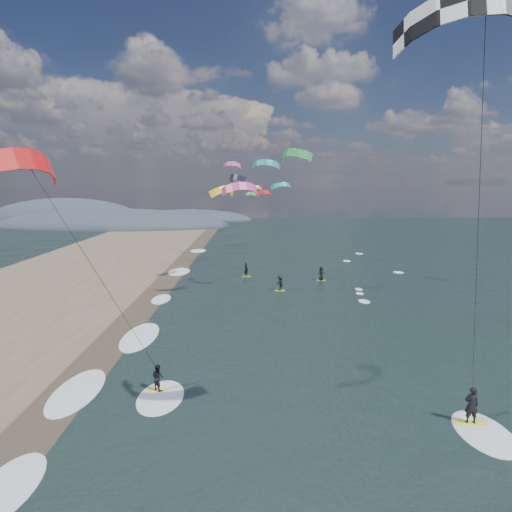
{
  "coord_description": "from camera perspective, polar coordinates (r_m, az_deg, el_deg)",
  "views": [
    {
      "loc": [
        -1.16,
        -17.3,
        12.06
      ],
      "look_at": [
        -1.0,
        12.0,
        7.0
      ],
      "focal_mm": 30.0,
      "sensor_mm": 36.0,
      "label": 1
    }
  ],
  "objects": [
    {
      "name": "shoreline_surf",
      "position": [
        35.58,
        -16.29,
        -10.43
      ],
      "size": [
        2.4,
        79.4,
        0.11
      ],
      "color": "white",
      "rests_on": "ground"
    },
    {
      "name": "ground",
      "position": [
        21.12,
        3.19,
        -25.03
      ],
      "size": [
        260.0,
        260.0,
        0.0
      ],
      "primitive_type": "plane",
      "color": "black",
      "rests_on": "ground"
    },
    {
      "name": "far_kitesurfers",
      "position": [
        51.25,
        3.98,
        -2.82
      ],
      "size": [
        10.51,
        8.49,
        1.82
      ],
      "color": "yellow",
      "rests_on": "ground"
    },
    {
      "name": "wet_sand_strip",
      "position": [
        31.75,
        -20.82,
        -13.19
      ],
      "size": [
        3.0,
        240.0,
        0.0
      ],
      "primitive_type": "cube",
      "color": "#382D23",
      "rests_on": "ground"
    },
    {
      "name": "bg_kite_field",
      "position": [
        70.73,
        -0.17,
        10.07
      ],
      "size": [
        13.51,
        71.54,
        7.64
      ],
      "color": "yellow",
      "rests_on": "ground"
    },
    {
      "name": "kitesurfer_near_b",
      "position": [
        21.01,
        -22.42,
        0.25
      ],
      "size": [
        6.73,
        9.15,
        14.0
      ],
      "color": "yellow",
      "rests_on": "ground"
    },
    {
      "name": "coastal_hills",
      "position": [
        133.12,
        -19.52,
        4.04
      ],
      "size": [
        80.0,
        41.0,
        15.0
      ],
      "color": "#3D4756",
      "rests_on": "ground"
    },
    {
      "name": "kitesurfer_near_a",
      "position": [
        16.81,
        28.18,
        16.74
      ],
      "size": [
        8.09,
        8.73,
        18.35
      ],
      "color": "yellow",
      "rests_on": "ground"
    }
  ]
}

